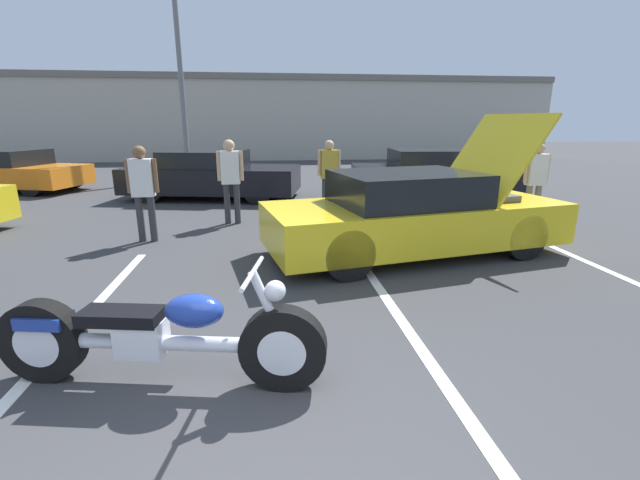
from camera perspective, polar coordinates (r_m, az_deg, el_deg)
parking_stripe_middle at (r=4.94m, az=-30.73°, el=-11.03°), size 0.12×5.36×0.01m
parking_stripe_back at (r=4.72m, az=10.59°, el=-10.19°), size 0.12×5.36×0.01m
far_building at (r=25.34m, az=-7.55°, el=16.11°), size 32.00×4.20×4.40m
light_pole at (r=16.82m, az=-18.20°, el=24.35°), size 1.21×0.28×8.85m
motorcycle at (r=3.66m, az=-20.67°, el=-12.01°), size 2.60×0.83×0.98m
show_car_hood_open at (r=6.84m, az=12.66°, el=3.36°), size 4.86×2.61×2.15m
parked_car_right_row at (r=12.11m, az=14.83°, el=8.39°), size 4.44×2.27×1.31m
parked_car_left_row at (r=15.88m, az=-35.62°, el=7.45°), size 4.35×2.89×1.22m
parked_car_mid_right_row at (r=12.07m, az=-14.28°, el=8.36°), size 4.86×2.79×1.28m
spectator_near_motorcycle at (r=8.83m, az=-11.84°, el=8.54°), size 0.52×0.22×1.69m
spectator_by_show_car at (r=7.90m, az=-22.55°, el=6.67°), size 0.52×0.22×1.64m
spectator_midground at (r=9.74m, az=1.22°, el=9.25°), size 0.52×0.21×1.63m
spectator_far_lot at (r=9.73m, az=26.82°, el=7.55°), size 0.52×0.21×1.62m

